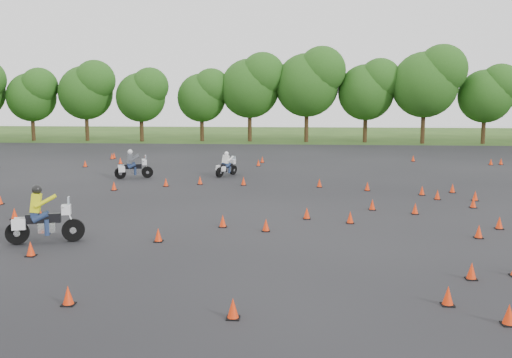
# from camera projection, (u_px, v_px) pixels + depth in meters

# --- Properties ---
(ground) EXTENTS (140.00, 140.00, 0.00)m
(ground) POSITION_uv_depth(u_px,v_px,m) (248.00, 224.00, 22.23)
(ground) COLOR #2D5119
(ground) RESTS_ON ground
(asphalt_pad) EXTENTS (62.00, 62.00, 0.00)m
(asphalt_pad) POSITION_uv_depth(u_px,v_px,m) (259.00, 197.00, 28.15)
(asphalt_pad) COLOR black
(asphalt_pad) RESTS_ON ground
(treeline) EXTENTS (87.12, 32.40, 11.03)m
(treeline) POSITION_uv_depth(u_px,v_px,m) (326.00, 98.00, 56.11)
(treeline) COLOR #224D16
(treeline) RESTS_ON ground
(traffic_cones) EXTENTS (35.92, 32.44, 0.45)m
(traffic_cones) POSITION_uv_depth(u_px,v_px,m) (282.00, 196.00, 27.12)
(traffic_cones) COLOR red
(traffic_cones) RESTS_ON asphalt_pad
(rider_grey) EXTENTS (2.40, 1.49, 1.78)m
(rider_grey) POSITION_uv_depth(u_px,v_px,m) (134.00, 164.00, 34.45)
(rider_grey) COLOR #484B50
(rider_grey) RESTS_ON ground
(rider_yellow) EXTENTS (2.68, 1.54, 1.98)m
(rider_yellow) POSITION_uv_depth(u_px,v_px,m) (45.00, 214.00, 19.24)
(rider_yellow) COLOR #D4D713
(rider_yellow) RESTS_ON ground
(rider_white) EXTENTS (1.52, 2.07, 1.56)m
(rider_white) POSITION_uv_depth(u_px,v_px,m) (226.00, 164.00, 35.47)
(rider_white) COLOR silver
(rider_white) RESTS_ON ground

